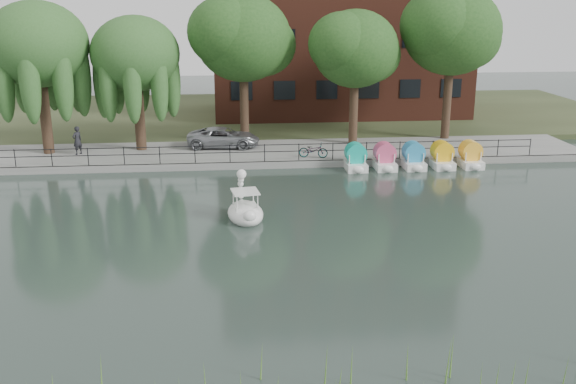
{
  "coord_description": "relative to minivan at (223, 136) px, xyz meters",
  "views": [
    {
      "loc": [
        -2.02,
        -22.88,
        9.51
      ],
      "look_at": [
        0.5,
        4.0,
        1.3
      ],
      "focal_mm": 40.0,
      "sensor_mm": 36.0,
      "label": 1
    }
  ],
  "objects": [
    {
      "name": "railing",
      "position": [
        2.38,
        -3.81,
        0.02
      ],
      "size": [
        32.0,
        0.05,
        1.0
      ],
      "color": "black",
      "rests_on": "promenade"
    },
    {
      "name": "broadleaf_right",
      "position": [
        8.38,
        0.44,
        5.26
      ],
      "size": [
        5.4,
        5.4,
        8.32
      ],
      "color": "#473323",
      "rests_on": "promenade"
    },
    {
      "name": "broadleaf_far",
      "position": [
        14.88,
        1.44,
        6.27
      ],
      "size": [
        6.3,
        6.3,
        9.71
      ],
      "color": "#473323",
      "rests_on": "promenade"
    },
    {
      "name": "pedal_boat_row",
      "position": [
        10.96,
        -4.72,
        -0.52
      ],
      "size": [
        7.95,
        1.7,
        1.4
      ],
      "color": "white",
      "rests_on": "ground_plane"
    },
    {
      "name": "minivan",
      "position": [
        0.0,
        0.0,
        0.0
      ],
      "size": [
        2.85,
        5.4,
        1.45
      ],
      "primitive_type": "imported",
      "rotation": [
        0.0,
        0.0,
        1.48
      ],
      "color": "gray",
      "rests_on": "promenade"
    },
    {
      "name": "reed_bank",
      "position": [
        4.38,
        -26.56,
        -0.52
      ],
      "size": [
        24.0,
        2.4,
        1.2
      ],
      "color": "#669938",
      "rests_on": "ground_plane"
    },
    {
      "name": "willow_left",
      "position": [
        -10.62,
        -0.56,
        5.75
      ],
      "size": [
        5.88,
        5.88,
        9.01
      ],
      "color": "#473323",
      "rests_on": "promenade"
    },
    {
      "name": "willow_mid",
      "position": [
        -5.12,
        -0.06,
        5.12
      ],
      "size": [
        5.32,
        5.32,
        8.15
      ],
      "color": "#473323",
      "rests_on": "promenade"
    },
    {
      "name": "kerb",
      "position": [
        2.38,
        -4.01,
        -0.92
      ],
      "size": [
        40.0,
        0.25,
        0.4
      ],
      "primitive_type": "cube",
      "color": "gray",
      "rests_on": "ground_plane"
    },
    {
      "name": "pedestrian",
      "position": [
        -8.76,
        -1.12,
        0.27
      ],
      "size": [
        0.83,
        0.86,
        1.98
      ],
      "primitive_type": "imported",
      "rotation": [
        0.0,
        0.0,
        4.01
      ],
      "color": "black",
      "rests_on": "promenade"
    },
    {
      "name": "bicycle",
      "position": [
        5.3,
        -3.23,
        -0.22
      ],
      "size": [
        0.98,
        1.81,
        1.0
      ],
      "primitive_type": "imported",
      "rotation": [
        0.0,
        0.0,
        1.34
      ],
      "color": "gray",
      "rests_on": "promenade"
    },
    {
      "name": "ground_plane",
      "position": [
        2.38,
        -17.06,
        -1.12
      ],
      "size": [
        120.0,
        120.0,
        0.0
      ],
      "primitive_type": "plane",
      "color": "#35413D"
    },
    {
      "name": "promenade",
      "position": [
        2.38,
        -1.06,
        -0.92
      ],
      "size": [
        40.0,
        6.0,
        0.4
      ],
      "primitive_type": "cube",
      "color": "gray",
      "rests_on": "ground_plane"
    },
    {
      "name": "broadleaf_center",
      "position": [
        1.38,
        0.94,
        5.94
      ],
      "size": [
        6.0,
        6.0,
        9.25
      ],
      "color": "#473323",
      "rests_on": "promenade"
    },
    {
      "name": "land_strip",
      "position": [
        2.38,
        12.94,
        -0.94
      ],
      "size": [
        60.0,
        22.0,
        0.36
      ],
      "primitive_type": "cube",
      "color": "#47512D",
      "rests_on": "ground_plane"
    },
    {
      "name": "swan_boat",
      "position": [
        0.98,
        -12.77,
        -0.66
      ],
      "size": [
        1.91,
        2.68,
        2.1
      ],
      "rotation": [
        0.0,
        0.0,
        0.15
      ],
      "color": "white",
      "rests_on": "ground_plane"
    }
  ]
}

